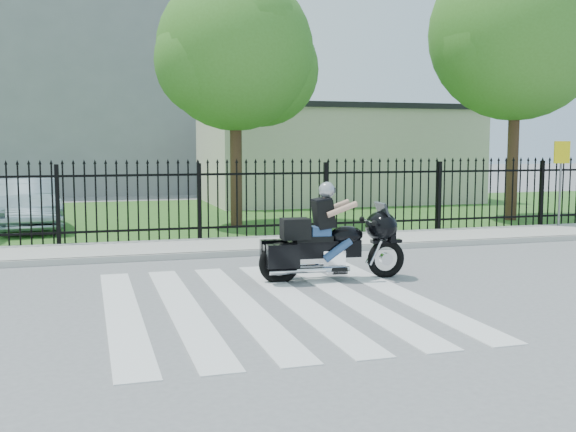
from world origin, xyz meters
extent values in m
plane|color=slate|center=(0.00, 0.00, 0.00)|extent=(120.00, 120.00, 0.00)
cube|color=#ADAAA3|center=(0.00, 5.00, 0.06)|extent=(40.00, 2.00, 0.12)
cube|color=#ADAAA3|center=(0.00, 4.00, 0.06)|extent=(40.00, 0.12, 0.12)
cube|color=#2D5C1F|center=(0.00, 12.00, 0.01)|extent=(40.00, 12.00, 0.02)
cube|color=black|center=(0.00, 6.00, 0.35)|extent=(26.00, 0.04, 0.05)
cube|color=black|center=(0.00, 6.00, 1.55)|extent=(26.00, 0.04, 0.05)
cylinder|color=#382316|center=(1.50, 9.00, 2.08)|extent=(0.32, 0.32, 4.16)
sphere|color=#3A7220|center=(1.50, 9.00, 4.68)|extent=(4.20, 4.20, 4.20)
cylinder|color=#382316|center=(9.50, 8.00, 2.40)|extent=(0.32, 0.32, 4.80)
sphere|color=#3A7220|center=(9.50, 8.00, 5.40)|extent=(5.00, 5.00, 5.00)
cube|color=#BCB69D|center=(7.00, 16.00, 1.75)|extent=(10.00, 6.00, 3.50)
cube|color=black|center=(7.00, 16.00, 3.60)|extent=(10.20, 6.20, 0.20)
cube|color=gray|center=(-3.00, 26.00, 6.00)|extent=(15.00, 10.00, 12.00)
torus|color=black|center=(2.35, 1.23, 0.31)|extent=(0.65, 0.16, 0.64)
torus|color=black|center=(0.53, 1.35, 0.31)|extent=(0.69, 0.18, 0.68)
cube|color=black|center=(1.28, 1.30, 0.51)|extent=(1.23, 0.30, 0.28)
ellipsoid|color=black|center=(1.65, 1.28, 0.73)|extent=(0.60, 0.41, 0.31)
cube|color=black|center=(1.09, 1.31, 0.69)|extent=(0.62, 0.34, 0.09)
cube|color=silver|center=(1.42, 1.29, 0.35)|extent=(0.39, 0.30, 0.28)
ellipsoid|color=black|center=(2.26, 1.24, 0.86)|extent=(0.55, 0.70, 0.50)
cube|color=black|center=(0.79, 1.33, 0.86)|extent=(0.47, 0.38, 0.34)
cube|color=navy|center=(1.20, 1.31, 0.80)|extent=(0.33, 0.30, 0.17)
sphere|color=#A3A5AA|center=(1.32, 1.30, 1.47)|extent=(0.27, 0.27, 0.27)
imported|color=#8DA4B1|center=(-3.92, 9.79, 0.71)|extent=(1.98, 4.31, 1.37)
cylinder|color=slate|center=(9.33, 5.70, 1.16)|extent=(0.06, 0.06, 2.09)
cube|color=yellow|center=(9.33, 5.68, 2.02)|extent=(0.47, 0.04, 0.57)
camera|label=1|loc=(-2.41, -8.92, 2.19)|focal=42.00mm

